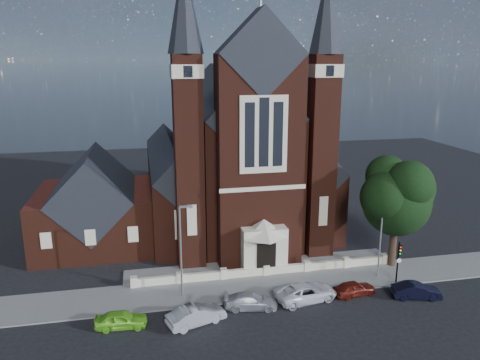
% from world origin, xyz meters
% --- Properties ---
extents(ground, '(120.00, 120.00, 0.00)m').
position_xyz_m(ground, '(0.00, 15.00, 0.00)').
color(ground, black).
rests_on(ground, ground).
extents(pavement_strip, '(60.00, 5.00, 0.12)m').
position_xyz_m(pavement_strip, '(0.00, 4.50, 0.00)').
color(pavement_strip, slate).
rests_on(pavement_strip, ground).
extents(forecourt_paving, '(26.00, 3.00, 0.14)m').
position_xyz_m(forecourt_paving, '(0.00, 8.50, 0.00)').
color(forecourt_paving, slate).
rests_on(forecourt_paving, ground).
extents(forecourt_wall, '(24.00, 0.40, 0.90)m').
position_xyz_m(forecourt_wall, '(0.00, 6.50, 0.00)').
color(forecourt_wall, beige).
rests_on(forecourt_wall, ground).
extents(church, '(20.01, 34.90, 29.20)m').
position_xyz_m(church, '(-0.00, 22.94, 8.19)').
color(church, '#481E13').
rests_on(church, ground).
extents(parish_hall, '(12.00, 12.20, 10.24)m').
position_xyz_m(parish_hall, '(-16.00, 18.00, 4.01)').
color(parish_hall, '#481E13').
rests_on(parish_hall, ground).
extents(street_tree, '(6.40, 6.60, 10.70)m').
position_xyz_m(street_tree, '(12.60, 5.71, 6.96)').
color(street_tree, black).
rests_on(street_tree, ground).
extents(street_lamp_left, '(1.16, 0.22, 8.09)m').
position_xyz_m(street_lamp_left, '(-7.91, 4.00, 4.60)').
color(street_lamp_left, gray).
rests_on(street_lamp_left, ground).
extents(street_lamp_right, '(1.16, 0.22, 8.09)m').
position_xyz_m(street_lamp_right, '(10.09, 4.00, 4.60)').
color(street_lamp_right, gray).
rests_on(street_lamp_right, ground).
extents(traffic_signal, '(0.28, 0.42, 4.00)m').
position_xyz_m(traffic_signal, '(11.00, 2.43, 2.58)').
color(traffic_signal, black).
rests_on(traffic_signal, ground).
extents(car_lime_van, '(3.97, 1.83, 1.32)m').
position_xyz_m(car_lime_van, '(-12.88, 0.26, 0.66)').
color(car_lime_van, '#75D62A').
rests_on(car_lime_van, ground).
extents(car_silver_a, '(4.81, 3.01, 1.50)m').
position_xyz_m(car_silver_a, '(-7.33, -0.41, 0.75)').
color(car_silver_a, '#9C9DA3').
rests_on(car_silver_a, ground).
extents(car_silver_b, '(4.57, 2.50, 1.25)m').
position_xyz_m(car_silver_b, '(-2.75, 1.00, 0.63)').
color(car_silver_b, '#A1A2A8').
rests_on(car_silver_b, ground).
extents(car_white_suv, '(5.63, 3.34, 1.47)m').
position_xyz_m(car_white_suv, '(2.07, 1.32, 0.73)').
color(car_white_suv, white).
rests_on(car_white_suv, ground).
extents(car_dark_red, '(3.91, 2.05, 1.27)m').
position_xyz_m(car_dark_red, '(6.36, 1.29, 0.63)').
color(car_dark_red, maroon).
rests_on(car_dark_red, ground).
extents(car_navy, '(4.25, 2.29, 1.33)m').
position_xyz_m(car_navy, '(11.26, -0.25, 0.66)').
color(car_navy, black).
rests_on(car_navy, ground).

